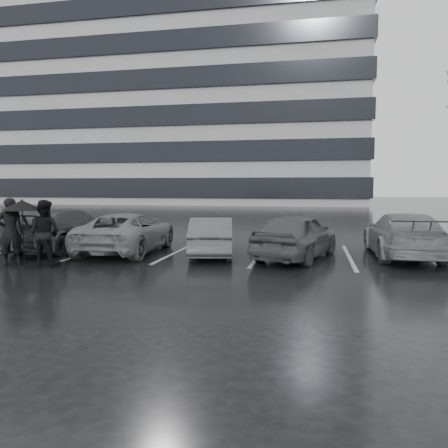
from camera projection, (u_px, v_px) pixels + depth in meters
name	position (u px, v px, depth m)	size (l,w,h in m)	color
ground	(227.00, 268.00, 11.86)	(160.00, 160.00, 0.00)	black
office_building	(140.00, 100.00, 61.83)	(61.00, 26.00, 29.00)	#969799
car_main	(296.00, 235.00, 13.30)	(1.67, 4.15, 1.42)	black
car_west_a	(212.00, 236.00, 13.90)	(1.29, 3.70, 1.22)	#303133
car_west_b	(128.00, 233.00, 14.56)	(2.19, 4.75, 1.32)	#515154
car_west_c	(67.00, 229.00, 15.21)	(1.99, 4.90, 1.42)	black
car_west_d	(7.00, 227.00, 16.10)	(1.45, 4.15, 1.37)	#303133
car_east	(403.00, 235.00, 13.56)	(1.94, 4.77, 1.38)	#515154
pedestrian_left	(10.00, 232.00, 12.15)	(0.69, 0.45, 1.89)	black
pedestrian_right	(44.00, 233.00, 12.03)	(0.89, 0.69, 1.83)	black
umbrella	(22.00, 205.00, 11.90)	(1.09, 1.09, 1.85)	black
stall_stripes	(218.00, 253.00, 14.46)	(19.72, 5.00, 0.00)	#A8A8AA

